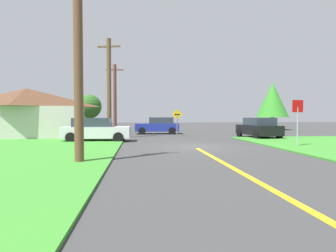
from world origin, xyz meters
The scene contains 13 objects.
ground_plane centered at (0.00, 0.00, 0.00)m, with size 120.00×120.00×0.00m, color #3A3A3A.
lane_stripe_center centered at (0.00, -8.00, 0.01)m, with size 0.20×14.00×0.01m, color yellow.
stop_sign centered at (5.70, -0.95, 1.84)m, with size 0.68×0.13×2.65m.
parked_car_near_building centered at (-6.08, 3.90, 0.81)m, with size 4.59×2.07×1.62m.
car_approaching_junction centered at (-1.24, 11.64, 0.80)m, with size 4.31×2.12×1.62m.
car_on_crossroad centered at (6.41, 5.79, 0.81)m, with size 2.50×4.28×1.62m.
utility_pole_near centered at (-5.34, -5.20, 3.72)m, with size 1.78×0.52×7.25m.
utility_pole_mid centered at (-5.41, 6.41, 3.95)m, with size 1.78×0.51×7.73m.
utility_pole_far centered at (-5.59, 14.02, 3.64)m, with size 1.80×0.40×7.11m.
direction_sign centered at (0.14, 8.07, 1.45)m, with size 0.90×0.11×2.34m.
oak_tree_left centered at (13.71, 18.28, 3.77)m, with size 3.96×3.96×5.96m.
pine_tree_center centered at (-9.16, 19.86, 2.90)m, with size 2.93×2.93×4.38m.
barn centered at (-12.22, 8.16, 2.00)m, with size 8.64×5.62×4.00m.
Camera 1 is at (-3.15, -15.88, 1.76)m, focal length 30.18 mm.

